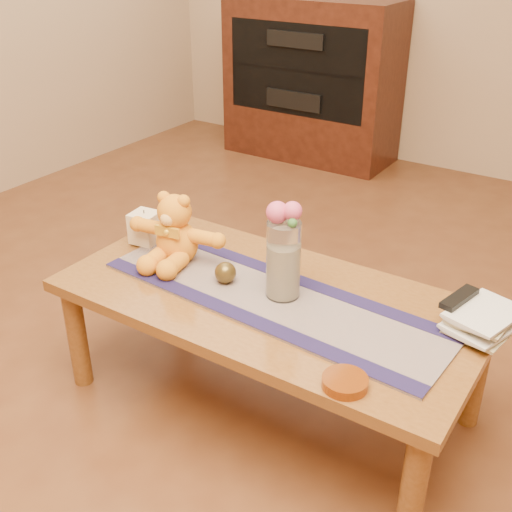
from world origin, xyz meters
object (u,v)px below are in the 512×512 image
Objects in this scene: pillar_candle at (145,227)px; amber_dish at (345,382)px; tv_remote at (459,298)px; bronze_ball at (225,273)px; book_bottom at (457,317)px; glass_vase at (283,260)px; teddy_bear at (176,228)px.

pillar_candle reaches higher than amber_dish.
pillar_candle reaches higher than tv_remote.
tv_remote reaches higher than amber_dish.
book_bottom is (0.73, 0.21, -0.03)m from bronze_ball.
pillar_candle is 1.07m from amber_dish.
amber_dish is at bearing -18.93° from pillar_candle.
glass_vase is 0.55m from tv_remote.
teddy_bear reaches higher than pillar_candle.
book_bottom is at bearing 72.32° from amber_dish.
pillar_candle is 0.73× the size of tv_remote.
tv_remote is at bearing 18.05° from glass_vase.
bronze_ball is (0.24, -0.04, -0.08)m from teddy_bear.
tv_remote reaches higher than book_bottom.
glass_vase reaches higher than teddy_bear.
teddy_bear is at bearing -160.10° from book_bottom.
glass_vase is 2.10× the size of amber_dish.
pillar_candle is at bearing -161.24° from tv_remote.
glass_vase is at bearing 141.40° from amber_dish.
book_bottom is 1.80× the size of amber_dish.
teddy_bear is 0.21m from pillar_candle.
glass_vase is at bearing -149.04° from tv_remote.
pillar_candle is 0.53× the size of book_bottom.
tv_remote is (0.73, 0.20, 0.04)m from bronze_ball.
bronze_ball is (-0.20, -0.04, -0.09)m from glass_vase.
glass_vase reaches higher than book_bottom.
pillar_candle is 1.17m from book_bottom.
pillar_candle is 0.45× the size of glass_vase.
pillar_candle is at bearing 175.48° from glass_vase.
teddy_bear is at bearing -12.41° from pillar_candle.
book_bottom is 1.39× the size of tv_remote.
tv_remote is (-0.00, -0.01, 0.07)m from book_bottom.
bronze_ball is 0.75m from tv_remote.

